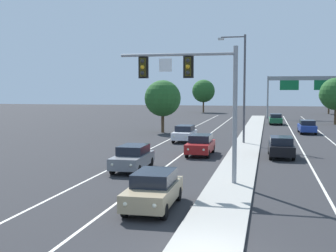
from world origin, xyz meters
name	(u,v)px	position (x,y,z in m)	size (l,w,h in m)	color
median_island	(240,161)	(0.00, 18.00, 0.07)	(2.40, 110.00, 0.15)	#9E9B93
lane_stripe_oncoming_center	(191,148)	(-4.70, 25.00, 0.00)	(0.14, 100.00, 0.01)	silver
lane_stripe_receding_center	(302,151)	(4.70, 25.00, 0.00)	(0.14, 100.00, 0.01)	silver
edge_stripe_left	(155,146)	(-8.00, 25.00, 0.00)	(0.14, 100.00, 0.01)	silver
overhead_signal_mast	(198,86)	(-1.82, 10.29, 5.29)	(6.35, 0.44, 7.20)	gray
street_lamp_median	(242,82)	(-0.56, 28.44, 5.79)	(2.58, 0.28, 10.00)	#4C4C51
car_oncoming_tan	(154,189)	(-2.86, 5.05, 0.82)	(1.89, 4.50, 1.58)	tan
car_oncoming_grey	(133,157)	(-6.43, 13.35, 0.82)	(1.86, 4.49, 1.58)	slate
car_oncoming_red	(201,145)	(-3.25, 20.83, 0.82)	(1.82, 4.47, 1.58)	maroon
car_oncoming_white	(185,133)	(-6.14, 29.39, 0.82)	(1.85, 4.48, 1.58)	silver
car_receding_black	(281,147)	(2.85, 20.96, 0.82)	(1.92, 4.51, 1.58)	black
car_receding_blue	(307,127)	(6.29, 40.36, 0.82)	(1.90, 4.50, 1.58)	navy
car_receding_green	(276,119)	(2.92, 53.38, 0.82)	(1.93, 4.51, 1.58)	#195633
highway_sign_gantry	(306,84)	(8.20, 66.95, 6.16)	(13.28, 0.42, 7.50)	gray
tree_far_right_c	(336,94)	(11.44, 55.08, 4.48)	(4.74, 4.74, 6.86)	#4C3823
tree_far_left_a	(203,91)	(-12.47, 85.31, 4.84)	(5.12, 5.12, 7.41)	#4C3823
tree_far_left_b	(163,98)	(-10.40, 37.77, 4.07)	(4.31, 4.31, 6.24)	#4C3823
tree_far_right_a	(329,95)	(14.33, 85.38, 4.00)	(4.23, 4.23, 6.12)	#4C3823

